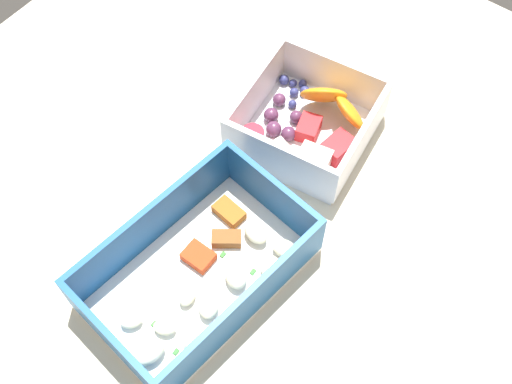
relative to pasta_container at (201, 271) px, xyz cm
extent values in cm
cube|color=beige|center=(12.01, 2.17, -3.04)|extent=(80.00, 80.00, 2.00)
cube|color=white|center=(-0.07, 0.27, -1.74)|extent=(22.61, 15.62, 0.60)
cube|color=#19518C|center=(-10.27, 1.54, 1.46)|extent=(2.21, 13.09, 5.80)
cube|color=#19518C|center=(10.13, -0.99, 1.46)|extent=(2.21, 13.09, 5.80)
cube|color=#19518C|center=(0.70, 6.48, 1.46)|extent=(19.88, 3.05, 5.80)
cube|color=#19518C|center=(-0.84, -5.94, 1.46)|extent=(19.88, 3.05, 5.80)
ellipsoid|color=beige|center=(-6.17, -0.71, -0.70)|extent=(2.27, 2.56, 1.06)
ellipsoid|color=beige|center=(6.53, -1.61, -0.50)|extent=(2.24, 2.92, 1.34)
ellipsoid|color=beige|center=(-8.78, -1.22, -0.40)|extent=(3.43, 2.83, 1.48)
ellipsoid|color=beige|center=(-5.19, -3.72, -0.53)|extent=(2.99, 2.43, 1.30)
ellipsoid|color=beige|center=(-2.56, -0.39, -0.69)|extent=(2.48, 2.08, 1.06)
ellipsoid|color=beige|center=(4.57, -4.81, -0.62)|extent=(2.66, 2.15, 1.16)
ellipsoid|color=beige|center=(1.75, -2.83, -0.44)|extent=(3.27, 3.46, 1.42)
ellipsoid|color=beige|center=(-7.56, 2.13, -0.71)|extent=(2.52, 2.44, 1.04)
ellipsoid|color=beige|center=(6.91, -4.98, -0.50)|extent=(2.04, 2.80, 1.34)
ellipsoid|color=beige|center=(-2.12, -2.64, -0.51)|extent=(3.25, 3.08, 1.33)
cube|color=red|center=(1.28, 1.46, -0.88)|extent=(2.31, 2.90, 1.11)
cube|color=#AD5B1E|center=(6.99, 2.46, -0.90)|extent=(2.31, 3.40, 1.07)
cube|color=brown|center=(4.44, 0.46, -0.86)|extent=(3.05, 3.31, 1.16)
cube|color=#387A33|center=(7.54, -1.57, -1.34)|extent=(0.60, 0.40, 0.20)
cube|color=#387A33|center=(3.03, -0.18, -1.34)|extent=(0.60, 0.40, 0.20)
cube|color=#387A33|center=(3.36, -3.67, -1.34)|extent=(0.60, 0.40, 0.20)
cube|color=#387A33|center=(4.70, 0.74, -1.34)|extent=(0.60, 0.40, 0.20)
cube|color=#387A33|center=(-7.14, -2.85, -1.34)|extent=(0.60, 0.40, 0.20)
cube|color=#387A33|center=(-6.38, 0.47, -1.34)|extent=(0.60, 0.40, 0.20)
cube|color=white|center=(20.33, 1.90, -1.74)|extent=(15.35, 15.16, 0.60)
cube|color=white|center=(13.87, 1.01, 1.28)|extent=(2.43, 13.38, 5.43)
cube|color=white|center=(26.79, 2.79, 1.28)|extent=(2.43, 13.38, 5.43)
cube|color=white|center=(19.46, 8.25, 1.28)|extent=(12.41, 2.29, 5.43)
cube|color=white|center=(21.21, -4.46, 1.28)|extent=(12.41, 2.29, 5.43)
ellipsoid|color=orange|center=(23.87, 2.60, 1.26)|extent=(6.08, 6.45, 5.19)
ellipsoid|color=orange|center=(23.81, -1.29, 1.01)|extent=(5.43, 5.85, 4.70)
cube|color=#F4EACC|center=(17.31, -1.26, -0.43)|extent=(3.17, 3.82, 2.02)
cube|color=#F4EACC|center=(15.92, 1.91, -0.64)|extent=(2.69, 3.13, 1.60)
cube|color=red|center=(20.33, 1.57, -0.54)|extent=(3.52, 3.01, 1.80)
cube|color=red|center=(20.05, -2.45, -0.43)|extent=(3.69, 2.98, 2.02)
sphere|color=#562D4C|center=(19.34, 5.93, -0.58)|extent=(1.71, 1.71, 1.71)
sphere|color=#562D4C|center=(21.72, 6.55, -0.70)|extent=(1.48, 1.48, 1.48)
sphere|color=#562D4C|center=(20.89, 3.63, -0.71)|extent=(1.45, 1.45, 1.45)
sphere|color=#562D4C|center=(17.95, 4.58, -0.56)|extent=(1.75, 1.75, 1.75)
sphere|color=#562D4C|center=(18.46, 2.95, -0.63)|extent=(1.63, 1.63, 1.63)
cone|color=red|center=(15.57, 5.63, -0.42)|extent=(2.54, 2.54, 2.03)
sphere|color=navy|center=(24.85, 6.85, -0.98)|extent=(0.92, 0.92, 0.92)
sphere|color=navy|center=(24.60, 5.02, -0.85)|extent=(1.18, 1.18, 1.18)
sphere|color=navy|center=(23.73, 5.91, -0.91)|extent=(1.06, 1.06, 1.06)
sphere|color=navy|center=(25.42, 5.88, -0.95)|extent=(0.97, 0.97, 0.97)
sphere|color=navy|center=(24.52, 7.91, -0.84)|extent=(1.19, 1.19, 1.19)
sphere|color=navy|center=(22.27, 5.10, -0.95)|extent=(0.98, 0.98, 0.98)
camera|label=1|loc=(-16.11, -18.80, 55.82)|focal=44.53mm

